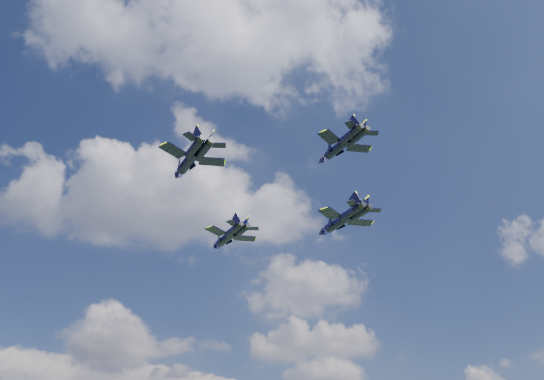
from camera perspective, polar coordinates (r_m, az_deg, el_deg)
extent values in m
cylinder|color=black|center=(123.82, -4.90, -5.16)|extent=(6.02, 9.18, 1.88)
cone|color=black|center=(128.79, -6.15, -6.10)|extent=(2.83, 3.22, 1.77)
ellipsoid|color=brown|center=(126.87, -5.61, -5.47)|extent=(2.29, 3.11, 0.85)
cube|color=black|center=(120.64, -6.02, -4.41)|extent=(5.17, 5.41, 0.19)
cube|color=black|center=(123.72, -2.91, -5.21)|extent=(5.04, 3.17, 0.19)
cube|color=black|center=(116.58, -4.35, -3.54)|extent=(2.70, 2.95, 0.15)
cube|color=black|center=(118.89, -2.04, -4.16)|extent=(2.51, 1.58, 0.15)
cube|color=black|center=(118.54, -3.85, -3.24)|extent=(2.09, 2.44, 3.14)
cube|color=black|center=(119.50, -2.88, -3.50)|extent=(1.74, 3.03, 3.14)
cylinder|color=black|center=(101.18, -8.97, 3.06)|extent=(5.80, 9.38, 1.90)
cone|color=black|center=(106.12, -10.19, 1.49)|extent=(2.80, 3.24, 1.79)
ellipsoid|color=brown|center=(104.28, -9.65, 2.42)|extent=(2.23, 3.16, 0.86)
cube|color=black|center=(98.52, -10.56, 4.22)|extent=(5.29, 5.43, 0.19)
cube|color=black|center=(100.63, -6.52, 3.06)|extent=(5.01, 3.03, 0.19)
cube|color=black|center=(94.40, -8.77, 5.72)|extent=(2.77, 2.97, 0.15)
cube|color=black|center=(96.00, -5.74, 4.81)|extent=(2.59, 1.69, 0.15)
cube|color=black|center=(96.33, -8.02, 5.92)|extent=(2.02, 2.53, 3.17)
cube|color=black|center=(97.00, -6.75, 5.54)|extent=(1.74, 3.09, 3.17)
cylinder|color=black|center=(118.55, 7.23, -3.43)|extent=(6.56, 10.15, 2.07)
cone|color=black|center=(123.27, 5.34, -4.62)|extent=(3.10, 3.55, 1.95)
ellipsoid|color=brown|center=(121.49, 6.12, -3.85)|extent=(2.50, 3.44, 0.94)
cube|color=black|center=(114.63, 6.29, -2.52)|extent=(5.72, 5.95, 0.21)
cube|color=black|center=(119.39, 9.48, -3.45)|extent=(5.53, 3.45, 0.21)
cube|color=black|center=(111.12, 8.64, -1.42)|extent=(2.99, 3.25, 0.16)
cube|color=black|center=(114.69, 10.96, -2.14)|extent=(2.79, 1.77, 0.16)
cube|color=black|center=(113.50, 8.96, -1.11)|extent=(2.28, 2.71, 3.46)
cube|color=black|center=(114.99, 9.94, -1.42)|extent=(1.91, 3.35, 3.46)
cylinder|color=black|center=(94.08, 7.12, 4.55)|extent=(4.97, 7.79, 1.58)
cone|color=black|center=(97.43, 5.32, 3.11)|extent=(2.36, 2.72, 1.50)
ellipsoid|color=brown|center=(96.23, 6.06, 3.96)|extent=(1.90, 2.64, 0.72)
cube|color=black|center=(91.32, 6.19, 5.67)|extent=(4.39, 4.55, 0.16)
cube|color=black|center=(94.69, 9.30, 4.49)|extent=(4.22, 2.61, 0.16)
cube|color=black|center=(88.87, 8.44, 6.98)|extent=(2.30, 2.49, 0.12)
cube|color=black|center=(91.38, 10.70, 6.05)|extent=(2.14, 1.37, 0.12)
cube|color=black|center=(90.73, 8.76, 7.11)|extent=(1.73, 2.09, 2.65)
cube|color=black|center=(91.78, 9.72, 6.72)|extent=(1.46, 2.57, 2.65)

